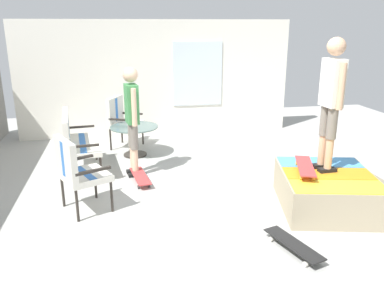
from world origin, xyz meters
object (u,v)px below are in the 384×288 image
Objects in this scene: person_skater at (331,95)px; skate_ramp at (329,190)px; patio_table at (134,135)px; patio_chair_near_house at (121,117)px; patio_bench at (75,138)px; person_watching at (132,113)px; skateboard_on_ramp at (305,166)px; patio_chair_by_wall at (76,168)px; skateboard_spare at (293,244)px; skateboard_by_bench at (140,176)px.

skate_ramp is at bearing -171.17° from person_skater.
patio_chair_near_house is at bearing 21.04° from patio_table.
person_watching is at bearing -105.66° from patio_bench.
patio_chair_near_house is (1.35, -0.77, -0.00)m from patio_bench.
patio_chair_by_wall is at bearing 82.10° from skateboard_on_ramp.
skateboard_spare is at bearing 135.26° from skate_ramp.
patio_bench is at bearing 40.95° from skateboard_spare.
patio_chair_near_house is at bearing 39.00° from skate_ramp.
patio_chair_near_house is 1.24× the size of skateboard_on_ramp.
skate_ramp is 2.55× the size of skateboard_by_bench.
patio_bench is (1.99, 3.47, 0.37)m from skate_ramp.
patio_table is 1.09× the size of skateboard_spare.
skateboard_by_bench and skateboard_spare have the same top height.
skate_ramp is 3.38m from patio_chair_by_wall.
patio_bench is 0.74× the size of person_watching.
person_watching reaches higher than patio_chair_by_wall.
patio_chair_by_wall is 0.58× the size of person_skater.
patio_bench is at bearing 61.84° from person_skater.
skateboard_on_ramp is at bearing -121.58° from skateboard_by_bench.
patio_chair_by_wall is 1.24× the size of skateboard_spare.
patio_bench reaches higher than skateboard_on_ramp.
patio_table is 1.20m from person_watching.
skateboard_by_bench is (-0.59, -1.01, -0.53)m from patio_bench.
patio_bench is 1.58× the size of skateboard_spare.
person_skater is (-1.58, -2.51, 0.49)m from person_watching.
person_watching is at bearing 31.02° from skateboard_spare.
patio_bench is 1.45× the size of patio_table.
person_watching reaches higher than skate_ramp.
patio_table reaches higher than skate_ramp.
patio_bench is at bearing 5.83° from patio_chair_by_wall.
skateboard_spare is (-2.67, -1.60, -0.96)m from person_watching.
patio_bench is 0.74× the size of person_skater.
patio_table is (2.23, -0.85, -0.21)m from patio_chair_by_wall.
person_watching is 1.01× the size of person_skater.
skateboard_spare is at bearing 140.06° from person_skater.
person_watching is (-1.61, -0.17, 0.43)m from patio_chair_near_house.
patio_table is at bearing -3.38° from person_watching.
patio_bench is 1.07m from person_watching.
patio_table is at bearing 39.07° from skateboard_on_ramp.
patio_table is (0.75, -1.00, -0.21)m from patio_bench.
skateboard_on_ramp is (-2.65, -2.15, 0.18)m from patio_table.
skateboard_on_ramp is (0.09, 0.33, 0.33)m from skate_ramp.
skate_ramp is 0.48m from skateboard_on_ramp.
patio_chair_near_house reaches higher than skate_ramp.
skateboard_spare is 1.29m from skateboard_on_ramp.
patio_bench is 1.26m from patio_table.
patio_bench and patio_chair_by_wall have the same top height.
person_watching reaches higher than skateboard_by_bench.
skateboard_by_bench is 2.55m from skateboard_on_ramp.
patio_bench is at bearing 60.15° from skate_ramp.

